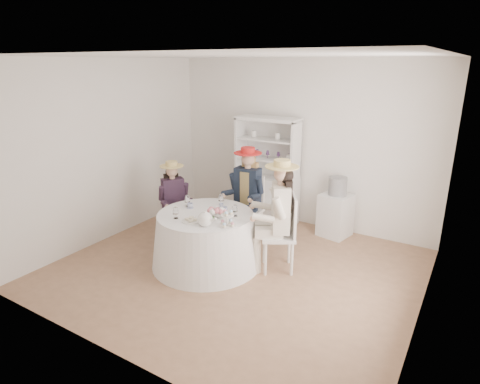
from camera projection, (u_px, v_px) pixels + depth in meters
The scene contains 23 objects.
ground at pixel (236, 268), 5.36m from camera, with size 4.50×4.50×0.00m, color #875F43.
ceiling at pixel (235, 56), 4.53m from camera, with size 4.50×4.50×0.00m, color white.
wall_back at pixel (300, 144), 6.57m from camera, with size 4.50×4.50×0.00m, color white.
wall_front at pixel (108, 224), 3.32m from camera, with size 4.50×4.50×0.00m, color white.
wall_left at pixel (110, 151), 6.06m from camera, with size 4.50×4.50×0.00m, color white.
wall_right at pixel (435, 203), 3.83m from camera, with size 4.50×4.50×0.00m, color white.
tea_table at pixel (206, 239), 5.39m from camera, with size 1.47×1.47×0.73m.
hutch at pixel (267, 185), 6.82m from camera, with size 1.12×0.56×1.79m.
side_table at pixel (335, 215), 6.31m from camera, with size 0.43×0.43×0.68m, color silver.
hatbox at pixel (338, 186), 6.16m from camera, with size 0.28×0.28×0.28m, color black.
guest_left at pixel (174, 197), 6.04m from camera, with size 0.53×0.50×1.24m.
guest_mid at pixel (247, 189), 5.99m from camera, with size 0.53×0.55×1.45m.
guest_right at pixel (279, 210), 5.10m from camera, with size 0.64×0.59×1.49m.
spare_chair at pixel (261, 198), 6.61m from camera, with size 0.52×0.52×0.92m.
teacup_a at pixel (190, 206), 5.47m from camera, with size 0.08×0.08×0.06m, color white.
teacup_b at pixel (221, 206), 5.47m from camera, with size 0.06×0.06×0.06m, color white.
teacup_c at pixel (225, 210), 5.31m from camera, with size 0.08×0.08×0.07m, color white.
flower_bowl at pixel (219, 214), 5.17m from camera, with size 0.23×0.23×0.06m, color white.
flower_arrangement at pixel (215, 211), 5.10m from camera, with size 0.19×0.19×0.07m.
table_teapot at pixel (205, 219), 4.87m from camera, with size 0.26×0.19×0.20m.
sandwich_plate at pixel (191, 220), 5.02m from camera, with size 0.23×0.23×0.05m.
cupcake_stand at pixel (227, 220), 4.85m from camera, with size 0.21×0.21×0.20m.
stemware_set at pixel (205, 208), 5.25m from camera, with size 0.83×0.81×0.15m.
Camera 1 is at (2.54, -4.06, 2.63)m, focal length 30.00 mm.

